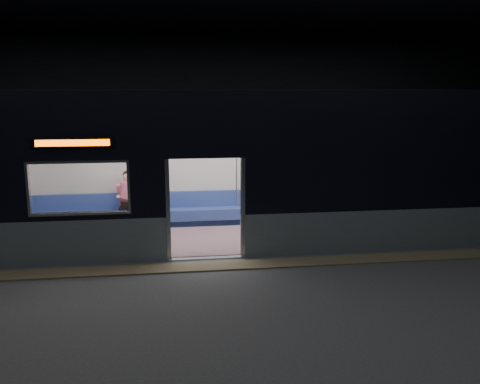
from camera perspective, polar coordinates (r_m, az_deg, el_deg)
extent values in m
cube|color=#47494C|center=(9.38, -3.32, -9.59)|extent=(24.00, 14.00, 0.01)
cube|color=black|center=(15.74, -5.46, 8.28)|extent=(24.00, 0.04, 5.00)
cube|color=black|center=(2.06, 11.84, -13.59)|extent=(24.00, 0.04, 5.00)
cube|color=#8C7F59|center=(9.88, -3.58, -8.35)|extent=(22.80, 0.50, 0.03)
cube|color=gray|center=(11.60, 20.88, -3.84)|extent=(8.30, 0.12, 0.90)
cube|color=black|center=(11.30, 21.46, 4.01)|extent=(8.30, 0.12, 2.30)
cube|color=black|center=(9.84, -3.99, 7.15)|extent=(1.40, 0.12, 1.15)
cube|color=#B7BABC|center=(10.06, -8.08, -2.07)|extent=(0.08, 0.14, 2.05)
cube|color=#B7BABC|center=(10.16, 0.30, -1.83)|extent=(0.08, 0.14, 2.05)
cube|color=black|center=(9.92, -18.27, 5.27)|extent=(1.50, 0.04, 0.18)
cube|color=#EB5902|center=(9.91, -18.27, 5.27)|extent=(1.34, 0.03, 0.12)
cube|color=beige|center=(12.81, -4.80, 3.52)|extent=(18.00, 0.12, 3.20)
cube|color=black|center=(11.25, -4.54, 10.99)|extent=(18.00, 3.00, 0.15)
cube|color=#7E5B63|center=(11.73, -4.29, -5.11)|extent=(17.76, 2.76, 0.04)
cube|color=beige|center=(11.29, -4.47, 6.29)|extent=(17.76, 2.76, 0.10)
cube|color=#30428C|center=(12.75, -4.62, -2.72)|extent=(11.00, 0.48, 0.41)
cube|color=#30428C|center=(12.84, -4.70, -0.76)|extent=(11.00, 0.10, 0.40)
cube|color=#70525D|center=(10.93, -21.57, -5.93)|extent=(4.40, 0.48, 0.41)
cube|color=#70525D|center=(11.32, 13.03, -4.82)|extent=(4.40, 0.48, 0.41)
cylinder|color=silver|center=(10.34, -9.26, -0.92)|extent=(0.04, 0.04, 2.26)
cylinder|color=silver|center=(12.55, -9.03, 1.27)|extent=(0.04, 0.04, 2.26)
cylinder|color=silver|center=(10.46, 1.20, -0.63)|extent=(0.04, 0.04, 2.26)
cylinder|color=silver|center=(12.65, -0.39, 1.49)|extent=(0.04, 0.04, 2.26)
cylinder|color=silver|center=(12.41, -4.74, 4.90)|extent=(11.00, 0.03, 0.03)
cube|color=black|center=(12.50, -12.95, -1.91)|extent=(0.17, 0.48, 0.16)
cube|color=black|center=(12.48, -11.97, -1.89)|extent=(0.17, 0.48, 0.16)
cylinder|color=black|center=(12.35, -12.98, -3.40)|extent=(0.11, 0.11, 0.43)
cylinder|color=black|center=(12.34, -11.99, -3.37)|extent=(0.11, 0.11, 0.43)
cube|color=pink|center=(12.68, -12.40, -1.61)|extent=(0.41, 0.22, 0.20)
cylinder|color=pink|center=(12.63, -12.45, 0.00)|extent=(0.40, 0.40, 0.53)
sphere|color=tan|center=(12.55, -12.54, 1.66)|extent=(0.21, 0.21, 0.21)
sphere|color=black|center=(12.58, -12.53, 1.88)|extent=(0.22, 0.22, 0.22)
cube|color=black|center=(12.38, -12.52, -1.27)|extent=(0.38, 0.35, 0.16)
cube|color=white|center=(13.63, 13.41, 3.27)|extent=(1.05, 0.03, 0.68)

